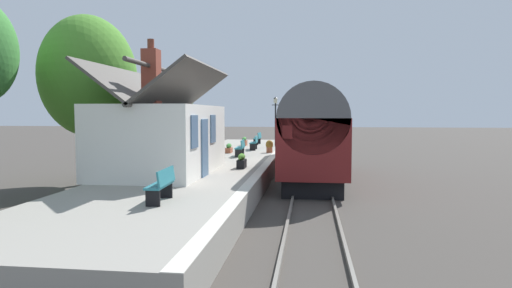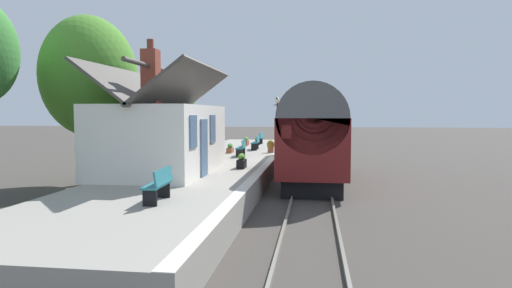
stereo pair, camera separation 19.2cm
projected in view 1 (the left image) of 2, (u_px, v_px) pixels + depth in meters
ground_plane at (294, 176)px, 22.03m from camera, size 160.00×160.00×0.00m
platform at (221, 166)px, 22.46m from camera, size 32.00×5.50×0.86m
platform_edge_coping at (271, 159)px, 22.11m from camera, size 32.00×0.36×0.02m
rail_near at (326, 175)px, 21.82m from camera, size 52.00×0.08×0.14m
rail_far at (298, 175)px, 22.00m from camera, size 52.00×0.08×0.14m
train at (312, 134)px, 20.39m from camera, size 10.18×2.73×4.32m
station_building at (163, 136)px, 16.85m from camera, size 6.71×3.93×4.95m
bench_platform_end at (254, 142)px, 27.57m from camera, size 1.41×0.48×0.88m
bench_near_building at (258, 138)px, 32.44m from camera, size 1.41×0.48×0.88m
bench_by_lamp at (162, 184)px, 11.30m from camera, size 1.42×0.49×0.88m
bench_mid_platform at (241, 147)px, 23.44m from camera, size 1.42×0.49×0.88m
planter_corner_building at (229, 148)px, 25.49m from camera, size 0.76×0.32×0.55m
planter_bench_left at (269, 146)px, 25.60m from camera, size 0.45×0.45×0.73m
planter_by_door at (242, 161)px, 18.34m from camera, size 0.80×0.32×0.62m
planter_edge_far at (244, 141)px, 31.24m from camera, size 0.92×0.32×0.62m
planter_edge_near at (200, 146)px, 26.67m from camera, size 0.37×0.37×0.65m
lamp_post_platform at (275, 111)px, 30.38m from camera, size 0.32×0.50×3.47m
tree_behind_building at (169, 101)px, 32.66m from camera, size 3.47×3.49×5.75m
tree_mid_background at (89, 77)px, 19.25m from camera, size 4.70×4.02×7.47m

